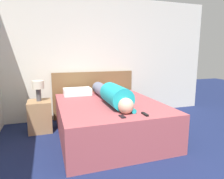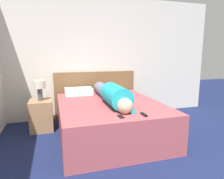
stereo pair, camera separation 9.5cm
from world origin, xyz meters
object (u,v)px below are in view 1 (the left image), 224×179
at_px(table_lamp, 38,87).
at_px(pillow_near_headboard, 77,92).
at_px(person_lying, 112,95).
at_px(tv_remote, 145,114).
at_px(bed, 109,119).
at_px(nightstand, 40,116).
at_px(cell_phone, 122,117).

distance_m(table_lamp, pillow_near_headboard, 0.76).
relative_size(person_lying, tv_remote, 11.19).
height_order(bed, table_lamp, table_lamp).
relative_size(nightstand, pillow_near_headboard, 1.05).
bearing_deg(person_lying, pillow_near_headboard, 117.94).
xyz_separation_m(bed, pillow_near_headboard, (-0.42, 0.79, 0.36)).
xyz_separation_m(nightstand, tv_remote, (1.39, -1.42, 0.32)).
xyz_separation_m(bed, tv_remote, (0.25, -0.82, 0.31)).
xyz_separation_m(nightstand, cell_phone, (1.07, -1.40, 0.31)).
relative_size(nightstand, cell_phone, 4.32).
xyz_separation_m(pillow_near_headboard, cell_phone, (0.34, -1.59, -0.06)).
height_order(person_lying, cell_phone, person_lying).
bearing_deg(cell_phone, tv_remote, -3.18).
relative_size(bed, cell_phone, 15.45).
bearing_deg(bed, tv_remote, -73.09).
bearing_deg(bed, table_lamp, 152.01).
bearing_deg(bed, pillow_near_headboard, 117.81).
height_order(bed, nightstand, bed).
height_order(bed, person_lying, person_lying).
bearing_deg(pillow_near_headboard, cell_phone, -77.79).
xyz_separation_m(person_lying, cell_phone, (-0.10, -0.75, -0.14)).
bearing_deg(cell_phone, nightstand, 127.18).
height_order(nightstand, cell_phone, cell_phone).
height_order(pillow_near_headboard, tv_remote, pillow_near_headboard).
bearing_deg(tv_remote, nightstand, 134.27).
distance_m(person_lying, tv_remote, 0.81).
bearing_deg(cell_phone, person_lying, 82.16).
xyz_separation_m(bed, cell_phone, (-0.07, -0.80, 0.30)).
bearing_deg(table_lamp, person_lying, -29.35).
bearing_deg(tv_remote, table_lamp, 134.27).
bearing_deg(nightstand, person_lying, -29.35).
relative_size(bed, person_lying, 1.20).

